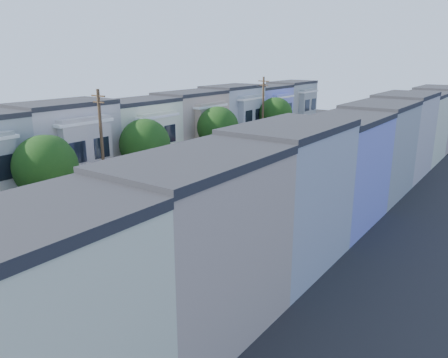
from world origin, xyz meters
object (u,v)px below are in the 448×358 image
object	(u,v)px
fedex_truck	(170,215)
parked_left_b	(13,240)
tree_d	(217,128)
utility_pole_far	(263,116)
tree_b	(45,167)
lead_sedan	(238,200)
tree_e	(275,115)
parked_left_c	(107,207)
parked_left_d	(185,181)
tree_c	(144,144)
utility_pole_near	(102,150)
parked_right_b	(162,255)
parked_right_c	(312,178)
parked_right_a	(110,281)
tree_far_r	(365,134)
parked_right_d	(343,161)

from	to	relation	value
fedex_truck	parked_left_b	xyz separation A→B (m)	(-7.27, -7.76, -1.02)
tree_d	utility_pole_far	xyz separation A→B (m)	(0.00, 9.95, 0.20)
tree_b	lead_sedan	distance (m)	15.76
tree_e	tree_d	bearing A→B (deg)	-90.00
tree_d	utility_pole_far	distance (m)	9.95
parked_left_c	parked_left_d	size ratio (longest dim) A/B	1.24
tree_c	tree_b	bearing A→B (deg)	-90.00
utility_pole_near	parked_left_d	xyz separation A→B (m)	(1.40, 8.74, -4.50)
parked_right_b	parked_right_c	world-z (taller)	parked_right_c
parked_left_c	parked_right_b	distance (m)	10.54
tree_b	fedex_truck	world-z (taller)	tree_b
parked_left_c	parked_right_a	bearing A→B (deg)	-39.82
parked_left_d	tree_far_r	bearing A→B (deg)	52.53
fedex_truck	parked_right_c	bearing A→B (deg)	82.51
tree_far_r	parked_right_d	xyz separation A→B (m)	(-1.99, -1.09, -3.29)
parked_right_b	parked_right_d	world-z (taller)	parked_right_d
fedex_truck	parked_left_b	distance (m)	10.69
tree_b	parked_right_c	distance (m)	25.43
utility_pole_near	parked_left_d	world-z (taller)	utility_pole_near
parked_left_d	parked_right_b	size ratio (longest dim) A/B	1.07
lead_sedan	parked_right_b	size ratio (longest dim) A/B	1.06
utility_pole_near	tree_d	bearing A→B (deg)	90.01
parked_right_c	parked_right_d	xyz separation A→B (m)	(0.00, 8.75, 0.07)
tree_d	parked_right_a	bearing A→B (deg)	-65.98
tree_b	parked_left_d	world-z (taller)	tree_b
lead_sedan	parked_right_d	distance (m)	19.06
tree_b	parked_right_a	xyz separation A→B (m)	(11.20, -3.75, -4.11)
tree_c	lead_sedan	world-z (taller)	tree_c
utility_pole_near	tree_b	bearing A→B (deg)	-90.02
fedex_truck	tree_d	bearing A→B (deg)	116.82
parked_left_c	parked_right_a	distance (m)	12.65
utility_pole_far	tree_c	bearing A→B (deg)	-90.00
parked_left_d	tree_d	bearing A→B (deg)	96.32
utility_pole_far	parked_left_b	size ratio (longest dim) A/B	2.42
parked_left_b	utility_pole_far	bearing A→B (deg)	92.15
tree_b	parked_right_c	world-z (taller)	tree_b
lead_sedan	tree_far_r	bearing A→B (deg)	76.50
utility_pole_near	parked_right_b	distance (m)	13.03
tree_far_r	lead_sedan	size ratio (longest dim) A/B	1.30
utility_pole_near	parked_right_a	xyz separation A→B (m)	(11.20, -9.09, -4.44)
parked_right_c	utility_pole_far	bearing A→B (deg)	144.64
fedex_truck	parked_right_b	xyz separation A→B (m)	(2.53, -3.60, -1.00)
tree_b	utility_pole_far	world-z (taller)	utility_pole_far
tree_far_r	utility_pole_far	xyz separation A→B (m)	(-13.19, -0.95, 1.11)
tree_far_r	parked_right_c	size ratio (longest dim) A/B	1.37
tree_b	tree_e	size ratio (longest dim) A/B	0.98
tree_far_r	utility_pole_near	distance (m)	30.03
fedex_truck	parked_right_d	world-z (taller)	fedex_truck
fedex_truck	tree_b	bearing A→B (deg)	-154.96
tree_d	parked_right_c	distance (m)	12.03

